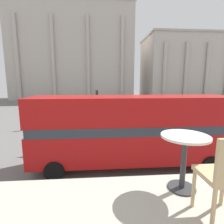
{
  "coord_description": "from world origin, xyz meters",
  "views": [
    {
      "loc": [
        -0.32,
        -2.39,
        4.72
      ],
      "look_at": [
        1.06,
        15.56,
        1.69
      ],
      "focal_mm": 28.0,
      "sensor_mm": 36.0,
      "label": 1
    }
  ],
  "objects_px": {
    "plaza_building_left": "(73,54)",
    "plaza_building_right": "(192,68)",
    "cafe_dining_table": "(184,150)",
    "pedestrian_white": "(125,115)",
    "pedestrian_olive": "(98,102)",
    "double_decker_bus": "(131,128)",
    "traffic_light_far": "(97,98)",
    "traffic_light_mid": "(47,107)",
    "traffic_light_near": "(73,115)",
    "pedestrian_black": "(109,105)"
  },
  "relations": [
    {
      "from": "plaza_building_right",
      "to": "traffic_light_near",
      "type": "bearing_deg",
      "value": -127.13
    },
    {
      "from": "plaza_building_left",
      "to": "plaza_building_right",
      "type": "distance_m",
      "value": 36.1
    },
    {
      "from": "traffic_light_far",
      "to": "pedestrian_white",
      "type": "height_order",
      "value": "traffic_light_far"
    },
    {
      "from": "cafe_dining_table",
      "to": "traffic_light_mid",
      "type": "distance_m",
      "value": 17.86
    },
    {
      "from": "double_decker_bus",
      "to": "traffic_light_mid",
      "type": "distance_m",
      "value": 11.81
    },
    {
      "from": "plaza_building_left",
      "to": "plaza_building_right",
      "type": "xyz_separation_m",
      "value": [
        35.88,
        -0.45,
        -3.97
      ]
    },
    {
      "from": "cafe_dining_table",
      "to": "pedestrian_black",
      "type": "height_order",
      "value": "cafe_dining_table"
    },
    {
      "from": "double_decker_bus",
      "to": "traffic_light_near",
      "type": "bearing_deg",
      "value": 130.82
    },
    {
      "from": "plaza_building_right",
      "to": "pedestrian_white",
      "type": "bearing_deg",
      "value": -127.6
    },
    {
      "from": "traffic_light_mid",
      "to": "pedestrian_black",
      "type": "distance_m",
      "value": 12.76
    },
    {
      "from": "pedestrian_olive",
      "to": "pedestrian_white",
      "type": "xyz_separation_m",
      "value": [
        3.0,
        -15.7,
        0.08
      ]
    },
    {
      "from": "cafe_dining_table",
      "to": "traffic_light_mid",
      "type": "xyz_separation_m",
      "value": [
        -6.49,
        16.56,
        -1.64
      ]
    },
    {
      "from": "plaza_building_right",
      "to": "traffic_light_mid",
      "type": "xyz_separation_m",
      "value": [
        -34.19,
        -34.39,
        -6.86
      ]
    },
    {
      "from": "cafe_dining_table",
      "to": "pedestrian_olive",
      "type": "xyz_separation_m",
      "value": [
        -1.12,
        33.12,
        -2.93
      ]
    },
    {
      "from": "cafe_dining_table",
      "to": "plaza_building_left",
      "type": "distance_m",
      "value": 52.85
    },
    {
      "from": "pedestrian_black",
      "to": "pedestrian_white",
      "type": "relative_size",
      "value": 0.95
    },
    {
      "from": "traffic_light_mid",
      "to": "cafe_dining_table",
      "type": "bearing_deg",
      "value": -68.61
    },
    {
      "from": "traffic_light_near",
      "to": "pedestrian_olive",
      "type": "distance_m",
      "value": 22.77
    },
    {
      "from": "plaza_building_left",
      "to": "plaza_building_right",
      "type": "bearing_deg",
      "value": -0.72
    },
    {
      "from": "traffic_light_mid",
      "to": "traffic_light_near",
      "type": "bearing_deg",
      "value": -59.8
    },
    {
      "from": "traffic_light_far",
      "to": "pedestrian_olive",
      "type": "bearing_deg",
      "value": 88.36
    },
    {
      "from": "cafe_dining_table",
      "to": "traffic_light_far",
      "type": "distance_m",
      "value": 24.44
    },
    {
      "from": "traffic_light_near",
      "to": "traffic_light_mid",
      "type": "bearing_deg",
      "value": 120.2
    },
    {
      "from": "double_decker_bus",
      "to": "plaza_building_right",
      "type": "distance_m",
      "value": 51.88
    },
    {
      "from": "plaza_building_right",
      "to": "pedestrian_white",
      "type": "distance_m",
      "value": 43.08
    },
    {
      "from": "traffic_light_near",
      "to": "traffic_light_mid",
      "type": "height_order",
      "value": "traffic_light_near"
    },
    {
      "from": "plaza_building_left",
      "to": "traffic_light_near",
      "type": "xyz_separation_m",
      "value": [
        5.23,
        -40.93,
        -10.65
      ]
    },
    {
      "from": "plaza_building_left",
      "to": "pedestrian_black",
      "type": "relative_size",
      "value": 20.35
    },
    {
      "from": "double_decker_bus",
      "to": "pedestrian_white",
      "type": "xyz_separation_m",
      "value": [
        1.18,
        10.24,
        -1.2
      ]
    },
    {
      "from": "double_decker_bus",
      "to": "traffic_light_near",
      "type": "distance_m",
      "value": 4.91
    },
    {
      "from": "cafe_dining_table",
      "to": "pedestrian_white",
      "type": "xyz_separation_m",
      "value": [
        1.88,
        17.42,
        -2.85
      ]
    },
    {
      "from": "cafe_dining_table",
      "to": "traffic_light_mid",
      "type": "bearing_deg",
      "value": 111.39
    },
    {
      "from": "traffic_light_far",
      "to": "pedestrian_olive",
      "type": "xyz_separation_m",
      "value": [
        0.25,
        8.76,
        -1.46
      ]
    },
    {
      "from": "cafe_dining_table",
      "to": "plaza_building_left",
      "type": "height_order",
      "value": "plaza_building_left"
    },
    {
      "from": "double_decker_bus",
      "to": "pedestrian_black",
      "type": "distance_m",
      "value": 19.91
    },
    {
      "from": "pedestrian_black",
      "to": "cafe_dining_table",
      "type": "bearing_deg",
      "value": 128.63
    },
    {
      "from": "plaza_building_right",
      "to": "traffic_light_near",
      "type": "xyz_separation_m",
      "value": [
        -30.65,
        -40.48,
        -6.68
      ]
    },
    {
      "from": "pedestrian_black",
      "to": "traffic_light_near",
      "type": "bearing_deg",
      "value": 117.76
    },
    {
      "from": "traffic_light_mid",
      "to": "double_decker_bus",
      "type": "bearing_deg",
      "value": -52.54
    },
    {
      "from": "cafe_dining_table",
      "to": "pedestrian_white",
      "type": "relative_size",
      "value": 0.41
    },
    {
      "from": "double_decker_bus",
      "to": "pedestrian_olive",
      "type": "relative_size",
      "value": 6.49
    },
    {
      "from": "double_decker_bus",
      "to": "pedestrian_white",
      "type": "distance_m",
      "value": 10.37
    },
    {
      "from": "pedestrian_olive",
      "to": "pedestrian_white",
      "type": "bearing_deg",
      "value": -152.06
    },
    {
      "from": "plaza_building_left",
      "to": "traffic_light_far",
      "type": "xyz_separation_m",
      "value": [
        6.81,
        -27.04,
        -10.65
      ]
    },
    {
      "from": "double_decker_bus",
      "to": "plaza_building_right",
      "type": "height_order",
      "value": "plaza_building_right"
    },
    {
      "from": "double_decker_bus",
      "to": "plaza_building_right",
      "type": "xyz_separation_m",
      "value": [
        27.01,
        43.76,
        6.86
      ]
    },
    {
      "from": "traffic_light_far",
      "to": "pedestrian_olive",
      "type": "relative_size",
      "value": 2.23
    },
    {
      "from": "cafe_dining_table",
      "to": "traffic_light_near",
      "type": "bearing_deg",
      "value": 105.69
    },
    {
      "from": "traffic_light_far",
      "to": "plaza_building_right",
      "type": "bearing_deg",
      "value": 42.44
    },
    {
      "from": "traffic_light_near",
      "to": "pedestrian_black",
      "type": "height_order",
      "value": "traffic_light_near"
    }
  ]
}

